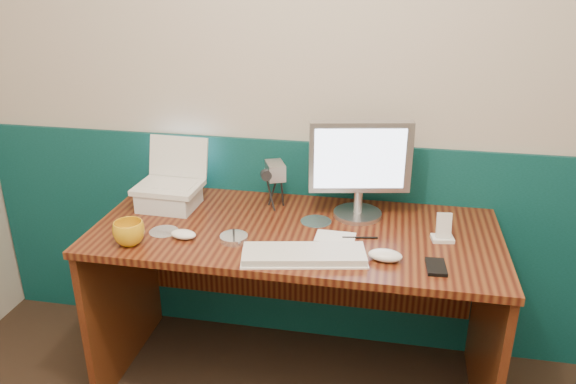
% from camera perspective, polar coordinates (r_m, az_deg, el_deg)
% --- Properties ---
extents(back_wall, '(3.50, 0.04, 2.50)m').
position_cam_1_polar(back_wall, '(2.39, 6.31, 10.65)').
color(back_wall, '#BCAF9F').
rests_on(back_wall, ground).
extents(wainscot, '(3.48, 0.02, 1.00)m').
position_cam_1_polar(wainscot, '(2.64, 5.60, -5.55)').
color(wainscot, '#083734').
rests_on(wainscot, ground).
extents(desk, '(1.60, 0.70, 0.75)m').
position_cam_1_polar(desk, '(2.42, 0.69, -11.78)').
color(desk, '#37110A').
rests_on(desk, ground).
extents(laptop_riser, '(0.24, 0.20, 0.08)m').
position_cam_1_polar(laptop_riser, '(2.46, -11.97, -0.64)').
color(laptop_riser, silver).
rests_on(laptop_riser, desk).
extents(laptop, '(0.27, 0.21, 0.22)m').
position_cam_1_polar(laptop, '(2.40, -12.26, 2.68)').
color(laptop, silver).
rests_on(laptop, laptop_riser).
extents(monitor, '(0.42, 0.19, 0.41)m').
position_cam_1_polar(monitor, '(2.28, 7.30, 2.23)').
color(monitor, '#B7B8BC').
rests_on(monitor, desk).
extents(keyboard, '(0.46, 0.23, 0.03)m').
position_cam_1_polar(keyboard, '(2.01, 1.62, -6.46)').
color(keyboard, silver).
rests_on(keyboard, desk).
extents(mouse_right, '(0.13, 0.08, 0.04)m').
position_cam_1_polar(mouse_right, '(2.02, 9.86, -6.36)').
color(mouse_right, white).
rests_on(mouse_right, desk).
extents(mouse_left, '(0.11, 0.07, 0.03)m').
position_cam_1_polar(mouse_left, '(2.18, -10.58, -4.25)').
color(mouse_left, white).
rests_on(mouse_left, desk).
extents(mug, '(0.13, 0.13, 0.09)m').
position_cam_1_polar(mug, '(2.18, -15.86, -4.03)').
color(mug, gold).
rests_on(mug, desk).
extents(camcorder, '(0.13, 0.14, 0.19)m').
position_cam_1_polar(camcorder, '(2.39, -1.30, 0.52)').
color(camcorder, '#A3A3A7').
rests_on(camcorder, desk).
extents(cd_spindle, '(0.11, 0.11, 0.02)m').
position_cam_1_polar(cd_spindle, '(2.14, -5.52, -4.68)').
color(cd_spindle, silver).
rests_on(cd_spindle, desk).
extents(cd_loose_a, '(0.11, 0.11, 0.00)m').
position_cam_1_polar(cd_loose_a, '(2.26, -12.50, -3.92)').
color(cd_loose_a, silver).
rests_on(cd_loose_a, desk).
extents(cd_loose_b, '(0.13, 0.13, 0.00)m').
position_cam_1_polar(cd_loose_b, '(2.29, 2.86, -2.99)').
color(cd_loose_b, silver).
rests_on(cd_loose_b, desk).
extents(pen, '(0.14, 0.03, 0.01)m').
position_cam_1_polar(pen, '(2.17, 7.33, -4.61)').
color(pen, black).
rests_on(pen, desk).
extents(papers, '(0.15, 0.11, 0.00)m').
position_cam_1_polar(papers, '(2.17, 4.82, -4.59)').
color(papers, white).
rests_on(papers, desk).
extents(dock, '(0.09, 0.07, 0.02)m').
position_cam_1_polar(dock, '(2.22, 15.41, -4.58)').
color(dock, white).
rests_on(dock, desk).
extents(music_player, '(0.06, 0.04, 0.10)m').
position_cam_1_polar(music_player, '(2.19, 15.56, -3.28)').
color(music_player, white).
rests_on(music_player, dock).
extents(pda, '(0.07, 0.12, 0.01)m').
position_cam_1_polar(pda, '(2.02, 14.81, -7.37)').
color(pda, black).
rests_on(pda, desk).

